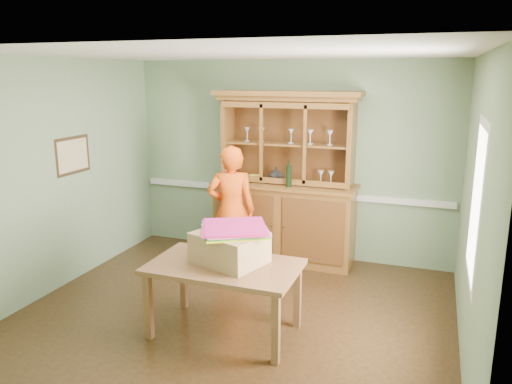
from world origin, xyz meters
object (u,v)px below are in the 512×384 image
at_px(china_hutch, 285,203).
at_px(dining_table, 224,273).
at_px(cardboard_box, 230,248).
at_px(person, 231,211).

xyz_separation_m(china_hutch, dining_table, (0.03, -2.16, -0.17)).
distance_m(china_hutch, dining_table, 2.16).
height_order(cardboard_box, person, person).
bearing_deg(china_hutch, cardboard_box, -88.40).
distance_m(cardboard_box, person, 1.49).
distance_m(china_hutch, person, 0.86).
relative_size(dining_table, person, 0.87).
xyz_separation_m(dining_table, person, (-0.53, 1.46, 0.19)).
bearing_deg(cardboard_box, china_hutch, 91.60).
relative_size(cardboard_box, person, 0.39).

